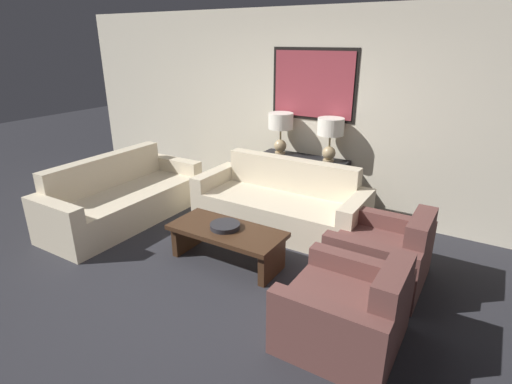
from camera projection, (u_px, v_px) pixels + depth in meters
ground_plane at (201, 289)px, 3.85m from camera, size 20.00×20.00×0.00m
back_wall at (313, 112)px, 5.38m from camera, size 8.25×0.12×2.65m
console_table at (302, 184)px, 5.51m from camera, size 1.21×0.37×0.77m
table_lamp_left at (281, 126)px, 5.41m from camera, size 0.34×0.34×0.56m
table_lamp_right at (330, 132)px, 5.06m from camera, size 0.34×0.34×0.56m
couch_by_back_wall at (281, 206)px, 5.05m from camera, size 2.15×0.85×0.83m
couch_by_side at (123, 199)px, 5.25m from camera, size 0.85×2.15×0.83m
coffee_table at (227, 237)px, 4.22m from camera, size 1.24×0.55×0.39m
decorative_bowl at (225, 226)px, 4.20m from camera, size 0.32×0.32×0.05m
armchair_near_back_wall at (382, 256)px, 3.91m from camera, size 0.87×0.88×0.77m
armchair_near_camera at (347, 313)px, 3.09m from camera, size 0.87×0.88×0.77m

